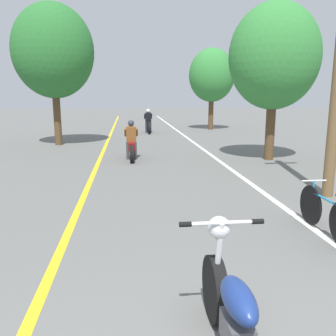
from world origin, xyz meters
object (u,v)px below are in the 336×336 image
Objects in this scene: roadside_tree_right_far at (212,75)px; motorcycle_rider_far at (148,124)px; motorcycle_rider_lead at (131,145)px; roadside_tree_right_near at (274,57)px; motorcycle_foreground at (236,320)px; roadside_tree_left at (53,51)px; bicycle_parked at (326,213)px.

motorcycle_rider_far is (-4.19, -1.66, -2.91)m from roadside_tree_right_far.
roadside_tree_right_far is 2.56× the size of motorcycle_rider_lead.
roadside_tree_right_near is 1.02× the size of roadside_tree_right_far.
motorcycle_foreground is at bearing -85.82° from motorcycle_rider_lead.
roadside_tree_right_far is 12.14m from motorcycle_rider_lead.
roadside_tree_left reaches higher than motorcycle_rider_lead.
roadside_tree_right_near is at bearing -92.56° from roadside_tree_right_far.
roadside_tree_left is 3.69× the size of bicycle_parked.
motorcycle_rider_lead is at bearing -116.68° from roadside_tree_right_far.
roadside_tree_left is 6.32m from motorcycle_rider_lead.
roadside_tree_right_near is 10.57m from motorcycle_rider_far.
motorcycle_foreground is 3.53m from bicycle_parked.
roadside_tree_right_near is 9.33m from roadside_tree_left.
bicycle_parked is at bearing -104.64° from roadside_tree_right_near.
motorcycle_rider_lead is at bearing -97.06° from motorcycle_rider_far.
motorcycle_rider_far is (1.10, 8.87, 0.01)m from motorcycle_rider_lead.
roadside_tree_right_far is 2.41× the size of motorcycle_foreground.
roadside_tree_right_near is 0.86× the size of roadside_tree_left.
roadside_tree_left is at bearing 105.84° from motorcycle_foreground.
roadside_tree_right_near reaches higher than roadside_tree_right_far.
roadside_tree_left is at bearing 118.94° from bicycle_parked.
roadside_tree_right_far is at bearing 87.44° from roadside_tree_right_near.
bicycle_parked is at bearing -83.16° from motorcycle_rider_far.
roadside_tree_left is at bearing 149.82° from roadside_tree_right_near.
motorcycle_rider_far is at bearing 47.67° from roadside_tree_left.
motorcycle_rider_lead is (-4.79, 0.60, -2.95)m from roadside_tree_right_near.
bicycle_parked is at bearing -97.19° from roadside_tree_right_far.
bicycle_parked is (2.31, 2.66, -0.09)m from motorcycle_foreground.
motorcycle_foreground is at bearing -91.12° from motorcycle_rider_far.
roadside_tree_right_far reaches higher than motorcycle_rider_lead.
motorcycle_rider_far is (4.36, 4.78, -3.54)m from roadside_tree_left.
roadside_tree_left is 2.86× the size of motorcycle_foreground.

